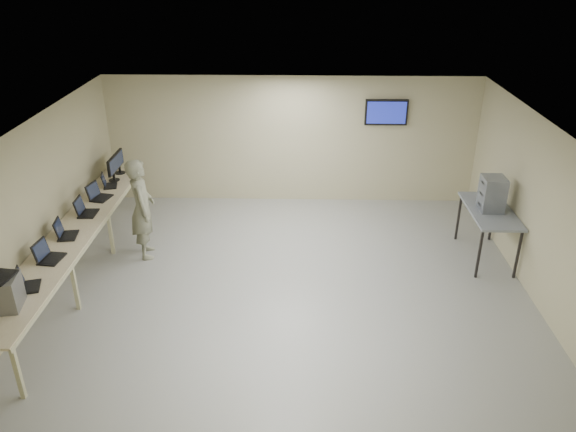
{
  "coord_description": "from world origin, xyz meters",
  "views": [
    {
      "loc": [
        0.21,
        -8.23,
        5.19
      ],
      "look_at": [
        0.0,
        0.2,
        1.15
      ],
      "focal_mm": 35.0,
      "sensor_mm": 36.0,
      "label": 1
    }
  ],
  "objects_px": {
    "soldier": "(142,209)",
    "side_table": "(490,213)",
    "workbench": "(74,236)",
    "equipment_box": "(4,293)"
  },
  "relations": [
    {
      "from": "workbench",
      "to": "side_table",
      "type": "bearing_deg",
      "value": 7.31
    },
    {
      "from": "side_table",
      "to": "soldier",
      "type": "bearing_deg",
      "value": -179.57
    },
    {
      "from": "equipment_box",
      "to": "soldier",
      "type": "distance_m",
      "value": 3.2
    },
    {
      "from": "workbench",
      "to": "soldier",
      "type": "distance_m",
      "value": 1.29
    },
    {
      "from": "side_table",
      "to": "equipment_box",
      "type": "bearing_deg",
      "value": -157.0
    },
    {
      "from": "soldier",
      "to": "side_table",
      "type": "distance_m",
      "value": 6.25
    },
    {
      "from": "workbench",
      "to": "soldier",
      "type": "bearing_deg",
      "value": 42.92
    },
    {
      "from": "equipment_box",
      "to": "soldier",
      "type": "height_order",
      "value": "soldier"
    },
    {
      "from": "workbench",
      "to": "side_table",
      "type": "height_order",
      "value": "side_table"
    },
    {
      "from": "workbench",
      "to": "equipment_box",
      "type": "xyz_separation_m",
      "value": [
        -0.06,
        -2.16,
        0.3
      ]
    }
  ]
}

